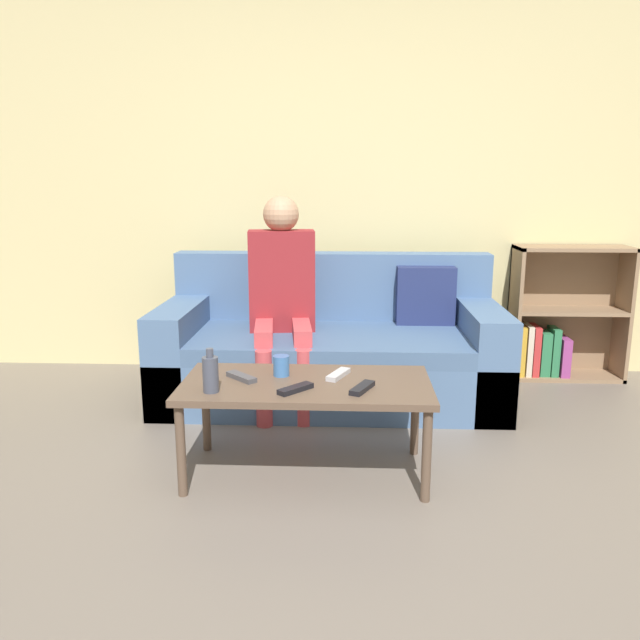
{
  "coord_description": "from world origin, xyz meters",
  "views": [
    {
      "loc": [
        0.04,
        -1.83,
        1.3
      ],
      "look_at": [
        -0.1,
        1.28,
        0.6
      ],
      "focal_mm": 35.0,
      "sensor_mm": 36.0,
      "label": 1
    }
  ],
  "objects_px": {
    "bottle": "(211,374)",
    "tv_remote_1": "(296,389)",
    "cup_near": "(281,366)",
    "person_adult": "(282,287)",
    "coffee_table": "(306,391)",
    "tv_remote_3": "(362,388)",
    "tv_remote_0": "(241,377)",
    "bookshelf": "(558,323)",
    "tv_remote_2": "(339,374)",
    "couch": "(332,352)"
  },
  "relations": [
    {
      "from": "couch",
      "to": "bookshelf",
      "type": "distance_m",
      "value": 1.59
    },
    {
      "from": "tv_remote_0",
      "to": "tv_remote_3",
      "type": "relative_size",
      "value": 0.89
    },
    {
      "from": "bookshelf",
      "to": "coffee_table",
      "type": "distance_m",
      "value": 2.21
    },
    {
      "from": "tv_remote_0",
      "to": "bottle",
      "type": "xyz_separation_m",
      "value": [
        -0.1,
        -0.17,
        0.07
      ]
    },
    {
      "from": "coffee_table",
      "to": "person_adult",
      "type": "bearing_deg",
      "value": 102.05
    },
    {
      "from": "tv_remote_1",
      "to": "tv_remote_2",
      "type": "height_order",
      "value": "same"
    },
    {
      "from": "bookshelf",
      "to": "cup_near",
      "type": "height_order",
      "value": "bookshelf"
    },
    {
      "from": "bookshelf",
      "to": "bottle",
      "type": "distance_m",
      "value": 2.6
    },
    {
      "from": "bottle",
      "to": "tv_remote_0",
      "type": "bearing_deg",
      "value": 60.44
    },
    {
      "from": "coffee_table",
      "to": "person_adult",
      "type": "xyz_separation_m",
      "value": [
        -0.21,
        0.97,
        0.3
      ]
    },
    {
      "from": "coffee_table",
      "to": "tv_remote_0",
      "type": "height_order",
      "value": "tv_remote_0"
    },
    {
      "from": "coffee_table",
      "to": "cup_near",
      "type": "distance_m",
      "value": 0.17
    },
    {
      "from": "coffee_table",
      "to": "tv_remote_1",
      "type": "xyz_separation_m",
      "value": [
        -0.04,
        -0.13,
        0.05
      ]
    },
    {
      "from": "tv_remote_3",
      "to": "bottle",
      "type": "xyz_separation_m",
      "value": [
        -0.63,
        -0.05,
        0.07
      ]
    },
    {
      "from": "bookshelf",
      "to": "tv_remote_3",
      "type": "distance_m",
      "value": 2.12
    },
    {
      "from": "cup_near",
      "to": "tv_remote_0",
      "type": "xyz_separation_m",
      "value": [
        -0.17,
        -0.06,
        -0.04
      ]
    },
    {
      "from": "bookshelf",
      "to": "cup_near",
      "type": "distance_m",
      "value": 2.24
    },
    {
      "from": "tv_remote_1",
      "to": "bottle",
      "type": "bearing_deg",
      "value": -133.96
    },
    {
      "from": "cup_near",
      "to": "tv_remote_3",
      "type": "relative_size",
      "value": 0.53
    },
    {
      "from": "couch",
      "to": "tv_remote_3",
      "type": "distance_m",
      "value": 1.18
    },
    {
      "from": "bookshelf",
      "to": "tv_remote_2",
      "type": "relative_size",
      "value": 5.05
    },
    {
      "from": "tv_remote_2",
      "to": "bottle",
      "type": "distance_m",
      "value": 0.59
    },
    {
      "from": "coffee_table",
      "to": "tv_remote_1",
      "type": "relative_size",
      "value": 6.93
    },
    {
      "from": "tv_remote_0",
      "to": "tv_remote_2",
      "type": "height_order",
      "value": "same"
    },
    {
      "from": "cup_near",
      "to": "bottle",
      "type": "distance_m",
      "value": 0.36
    },
    {
      "from": "bookshelf",
      "to": "tv_remote_0",
      "type": "height_order",
      "value": "bookshelf"
    },
    {
      "from": "tv_remote_1",
      "to": "bottle",
      "type": "relative_size",
      "value": 0.84
    },
    {
      "from": "coffee_table",
      "to": "bookshelf",
      "type": "bearing_deg",
      "value": 43.96
    },
    {
      "from": "coffee_table",
      "to": "tv_remote_0",
      "type": "xyz_separation_m",
      "value": [
        -0.29,
        0.02,
        0.05
      ]
    },
    {
      "from": "tv_remote_0",
      "to": "tv_remote_2",
      "type": "distance_m",
      "value": 0.44
    },
    {
      "from": "person_adult",
      "to": "bottle",
      "type": "relative_size",
      "value": 6.45
    },
    {
      "from": "couch",
      "to": "cup_near",
      "type": "distance_m",
      "value": 1.01
    },
    {
      "from": "person_adult",
      "to": "tv_remote_1",
      "type": "relative_size",
      "value": 7.68
    },
    {
      "from": "coffee_table",
      "to": "tv_remote_0",
      "type": "bearing_deg",
      "value": 175.77
    },
    {
      "from": "cup_near",
      "to": "bottle",
      "type": "bearing_deg",
      "value": -138.75
    },
    {
      "from": "person_adult",
      "to": "tv_remote_3",
      "type": "relative_size",
      "value": 6.96
    },
    {
      "from": "tv_remote_2",
      "to": "tv_remote_1",
      "type": "bearing_deg",
      "value": -108.13
    },
    {
      "from": "bookshelf",
      "to": "person_adult",
      "type": "height_order",
      "value": "person_adult"
    },
    {
      "from": "tv_remote_0",
      "to": "tv_remote_1",
      "type": "relative_size",
      "value": 0.98
    },
    {
      "from": "couch",
      "to": "coffee_table",
      "type": "relative_size",
      "value": 1.84
    },
    {
      "from": "person_adult",
      "to": "bookshelf",
      "type": "bearing_deg",
      "value": 10.54
    },
    {
      "from": "cup_near",
      "to": "person_adult",
      "type": "bearing_deg",
      "value": 95.73
    },
    {
      "from": "coffee_table",
      "to": "tv_remote_0",
      "type": "relative_size",
      "value": 7.07
    },
    {
      "from": "bookshelf",
      "to": "person_adult",
      "type": "bearing_deg",
      "value": -162.73
    },
    {
      "from": "person_adult",
      "to": "tv_remote_3",
      "type": "height_order",
      "value": "person_adult"
    },
    {
      "from": "person_adult",
      "to": "tv_remote_1",
      "type": "xyz_separation_m",
      "value": [
        0.17,
        -1.1,
        -0.25
      ]
    },
    {
      "from": "bookshelf",
      "to": "bottle",
      "type": "height_order",
      "value": "bookshelf"
    },
    {
      "from": "bottle",
      "to": "tv_remote_1",
      "type": "bearing_deg",
      "value": 3.8
    },
    {
      "from": "coffee_table",
      "to": "person_adult",
      "type": "height_order",
      "value": "person_adult"
    },
    {
      "from": "bookshelf",
      "to": "tv_remote_3",
      "type": "relative_size",
      "value": 5.07
    }
  ]
}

